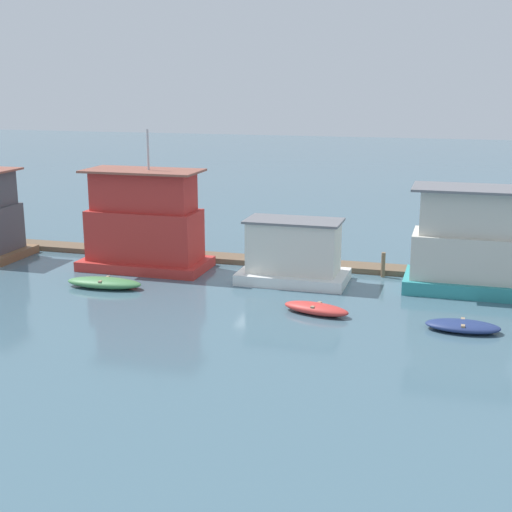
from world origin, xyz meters
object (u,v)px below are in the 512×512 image
dinghy_green (104,283)px  dinghy_red (316,309)px  houseboat_red (145,225)px  houseboat_teal (466,246)px  houseboat_white (293,254)px  mooring_post_far_left (383,265)px  dinghy_navy (463,326)px

dinghy_green → dinghy_red: bearing=-5.8°
houseboat_red → houseboat_teal: 17.10m
houseboat_teal → dinghy_green: size_ratio=1.44×
dinghy_green → houseboat_white: bearing=22.7°
dinghy_red → mooring_post_far_left: 7.47m
houseboat_red → dinghy_green: size_ratio=1.92×
dinghy_red → dinghy_navy: (6.36, -0.55, -0.03)m
dinghy_green → mooring_post_far_left: size_ratio=3.00×
houseboat_teal → mooring_post_far_left: 4.66m
houseboat_red → mooring_post_far_left: bearing=8.0°
houseboat_red → dinghy_red: 12.18m
mooring_post_far_left → houseboat_teal: bearing=-18.7°
dinghy_green → dinghy_navy: (17.50, -1.69, -0.04)m
dinghy_green → dinghy_navy: bearing=-5.5°
houseboat_red → houseboat_white: size_ratio=1.38×
dinghy_green → dinghy_red: 11.20m
houseboat_white → dinghy_green: size_ratio=1.39×
houseboat_red → houseboat_teal: (17.09, 0.41, -0.17)m
houseboat_white → mooring_post_far_left: 5.01m
dinghy_red → dinghy_navy: size_ratio=1.06×
houseboat_teal → dinghy_red: houseboat_teal is taller
dinghy_red → mooring_post_far_left: size_ratio=2.44×
dinghy_red → mooring_post_far_left: mooring_post_far_left is taller
houseboat_red → dinghy_red: bearing=-26.3°
mooring_post_far_left → dinghy_red: bearing=-107.2°
dinghy_red → dinghy_navy: 6.38m
dinghy_navy → mooring_post_far_left: (-4.15, 7.67, 0.45)m
houseboat_red → dinghy_navy: houseboat_red is taller
houseboat_red → dinghy_red: (10.74, -5.31, -2.21)m
dinghy_red → dinghy_green: bearing=174.2°
houseboat_teal → dinghy_red: size_ratio=1.77×
houseboat_teal → dinghy_navy: houseboat_teal is taller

